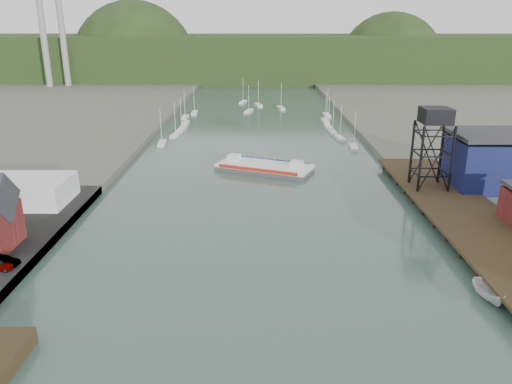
{
  "coord_description": "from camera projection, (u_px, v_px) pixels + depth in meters",
  "views": [
    {
      "loc": [
        0.49,
        -38.23,
        33.64
      ],
      "look_at": [
        0.16,
        49.0,
        4.0
      ],
      "focal_mm": 35.0,
      "sensor_mm": 36.0,
      "label": 1
    }
  ],
  "objects": [
    {
      "name": "east_pier",
      "position": [
        462.0,
        211.0,
        88.89
      ],
      "size": [
        14.0,
        70.0,
        2.45
      ],
      "color": "black",
      "rests_on": "ground"
    },
    {
      "name": "lift_tower",
      "position": [
        435.0,
        121.0,
        96.78
      ],
      "size": [
        6.5,
        6.5,
        16.0
      ],
      "color": "black",
      "rests_on": "east_pier"
    },
    {
      "name": "chain_ferry",
      "position": [
        264.0,
        167.0,
        119.24
      ],
      "size": [
        24.03,
        16.85,
        3.21
      ],
      "rotation": [
        0.0,
        0.0,
        -0.4
      ],
      "color": "#454447",
      "rests_on": "ground"
    },
    {
      "name": "white_shed",
      "position": [
        20.0,
        191.0,
        93.28
      ],
      "size": [
        18.0,
        12.0,
        4.5
      ],
      "primitive_type": "cube",
      "color": "silver",
      "rests_on": "west_quay"
    },
    {
      "name": "marina_sailboats",
      "position": [
        257.0,
        121.0,
        178.01
      ],
      "size": [
        57.71,
        92.65,
        0.9
      ],
      "color": "silver",
      "rests_on": "ground"
    },
    {
      "name": "blue_shed",
      "position": [
        501.0,
        161.0,
        101.38
      ],
      "size": [
        20.5,
        14.5,
        11.3
      ],
      "color": "#0D1839",
      "rests_on": "east_land"
    },
    {
      "name": "car_west_b",
      "position": [
        4.0,
        261.0,
        69.13
      ],
      "size": [
        4.37,
        1.9,
        1.4
      ],
      "primitive_type": "imported",
      "rotation": [
        0.0,
        0.0,
        1.47
      ],
      "color": "#999999",
      "rests_on": "west_quay"
    },
    {
      "name": "distant_hills",
      "position": [
        251.0,
        60.0,
        329.03
      ],
      "size": [
        500.0,
        120.0,
        80.0
      ],
      "color": "#1F3015",
      "rests_on": "ground"
    },
    {
      "name": "motorboat",
      "position": [
        489.0,
        293.0,
        63.24
      ],
      "size": [
        3.31,
        6.17,
        2.26
      ],
      "primitive_type": "imported",
      "rotation": [
        0.0,
        0.0,
        0.2
      ],
      "color": "silver",
      "rests_on": "ground"
    },
    {
      "name": "smokestacks",
      "position": [
        52.0,
        30.0,
        257.89
      ],
      "size": [
        11.2,
        8.2,
        60.0
      ],
      "color": "gray",
      "rests_on": "ground"
    }
  ]
}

